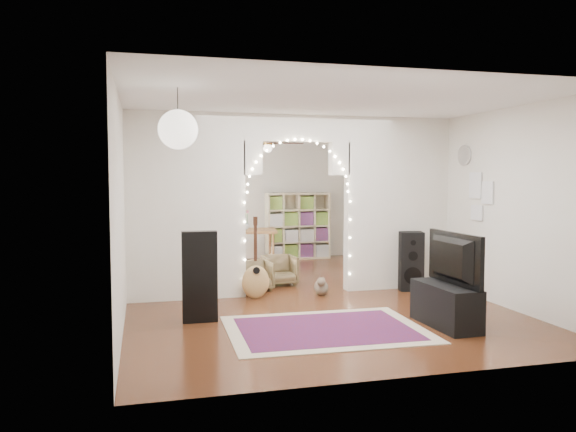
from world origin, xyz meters
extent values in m
plane|color=black|center=(0.00, 0.00, 0.00)|extent=(7.50, 7.50, 0.00)
cube|color=white|center=(0.00, 0.00, 2.70)|extent=(5.00, 7.50, 0.02)
cube|color=silver|center=(0.00, 3.75, 1.35)|extent=(5.00, 0.02, 2.70)
cube|color=silver|center=(0.00, -3.75, 1.35)|extent=(5.00, 0.02, 2.70)
cube|color=silver|center=(-2.50, 0.00, 1.35)|extent=(0.02, 7.50, 2.70)
cube|color=silver|center=(2.50, 0.00, 1.35)|extent=(0.02, 7.50, 2.70)
cube|color=silver|center=(-1.65, 0.00, 1.35)|extent=(1.70, 0.20, 2.70)
cube|color=silver|center=(1.65, 0.00, 1.35)|extent=(1.70, 0.20, 2.70)
cube|color=silver|center=(0.00, 0.00, 2.50)|extent=(1.60, 0.20, 0.40)
cube|color=white|center=(-2.47, 1.80, 1.50)|extent=(0.04, 1.20, 1.40)
cylinder|color=white|center=(2.48, -0.60, 2.10)|extent=(0.03, 0.31, 0.31)
sphere|color=white|center=(-1.90, -2.40, 2.25)|extent=(0.40, 0.40, 0.40)
cube|color=maroon|center=(-0.22, -2.09, 0.01)|extent=(2.31, 1.76, 0.02)
cube|color=black|center=(-1.60, -1.36, 0.56)|extent=(0.43, 0.16, 1.12)
ellipsoid|color=#AF8746|center=(-0.68, -0.25, 0.43)|extent=(0.43, 0.26, 0.49)
cube|color=black|center=(-0.68, -0.25, 0.83)|extent=(0.05, 0.04, 0.56)
cube|color=black|center=(-0.68, -0.25, 1.14)|extent=(0.07, 0.05, 0.12)
ellipsoid|color=brown|center=(0.32, -0.25, 0.11)|extent=(0.29, 0.36, 0.23)
sphere|color=brown|center=(0.28, -0.38, 0.23)|extent=(0.16, 0.16, 0.13)
cone|color=brown|center=(0.25, -0.38, 0.29)|extent=(0.04, 0.04, 0.05)
cone|color=brown|center=(0.31, -0.38, 0.29)|extent=(0.04, 0.04, 0.05)
cylinder|color=brown|center=(0.37, -0.09, 0.04)|extent=(0.09, 0.21, 0.07)
cube|color=black|center=(1.79, -0.25, 0.46)|extent=(0.43, 0.39, 0.92)
cylinder|color=black|center=(1.75, -0.40, 0.26)|extent=(0.26, 0.09, 0.27)
cylinder|color=black|center=(1.75, -0.40, 0.56)|extent=(0.14, 0.06, 0.14)
cylinder|color=black|center=(1.75, -0.40, 0.77)|extent=(0.08, 0.04, 0.08)
cube|color=black|center=(1.21, -2.30, 0.25)|extent=(0.43, 1.01, 0.50)
imported|color=black|center=(1.21, -2.30, 0.81)|extent=(0.17, 1.08, 0.62)
cube|color=beige|center=(0.99, 3.48, 0.71)|extent=(1.39, 0.37, 1.43)
cube|color=brown|center=(-0.35, 2.49, 0.73)|extent=(1.29, 0.95, 0.05)
cylinder|color=brown|center=(-0.91, 2.24, 0.35)|extent=(0.05, 0.05, 0.70)
cylinder|color=brown|center=(0.12, 2.10, 0.35)|extent=(0.05, 0.05, 0.70)
cylinder|color=brown|center=(-0.83, 2.87, 0.35)|extent=(0.05, 0.05, 0.70)
cylinder|color=brown|center=(0.21, 2.74, 0.35)|extent=(0.05, 0.05, 0.70)
imported|color=white|center=(-0.35, 2.49, 0.85)|extent=(0.21, 0.21, 0.19)
imported|color=brown|center=(-0.57, 0.35, 0.23)|extent=(0.55, 0.56, 0.46)
imported|color=brown|center=(-0.10, 0.70, 0.24)|extent=(0.54, 0.56, 0.49)
camera|label=1|loc=(-2.26, -8.18, 1.77)|focal=35.00mm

